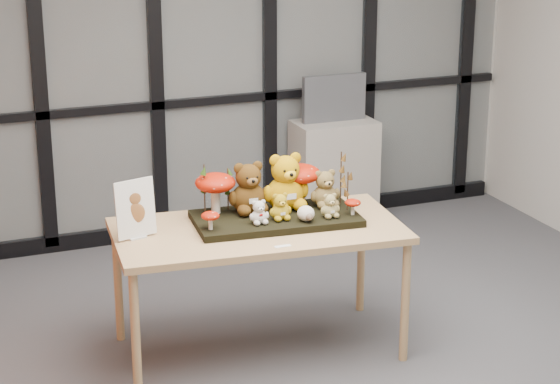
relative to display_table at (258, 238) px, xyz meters
name	(u,v)px	position (x,y,z in m)	size (l,w,h in m)	color
floor	(351,366)	(0.42, -0.40, -0.71)	(5.00, 5.00, 0.00)	#535257
room_shell	(358,80)	(0.42, -0.40, 0.97)	(5.00, 5.00, 5.00)	beige
glass_partition	(214,52)	(0.42, 2.07, 0.71)	(4.90, 0.06, 2.78)	#2D383F
display_table	(258,238)	(0.00, 0.00, 0.00)	(1.73, 0.98, 0.78)	tan
diorama_tray	(276,219)	(0.13, 0.05, 0.09)	(0.95, 0.48, 0.04)	black
bear_pooh_yellow	(285,178)	(0.23, 0.15, 0.29)	(0.28, 0.26, 0.37)	#C38C07
bear_brown_medium	(248,184)	(0.01, 0.17, 0.27)	(0.25, 0.23, 0.33)	#482D0D
bear_tan_back	(325,186)	(0.46, 0.10, 0.23)	(0.19, 0.17, 0.25)	brown
bear_small_yellow	(280,205)	(0.13, -0.02, 0.19)	(0.13, 0.12, 0.17)	#B39014
bear_white_bow	(259,211)	(-0.01, -0.04, 0.18)	(0.12, 0.11, 0.15)	silver
bear_beige_small	(330,204)	(0.41, -0.09, 0.18)	(0.12, 0.11, 0.16)	#9C8D52
plush_cream_hedgehog	(306,213)	(0.25, -0.10, 0.16)	(0.08, 0.07, 0.10)	beige
mushroom_back_left	(215,191)	(-0.18, 0.22, 0.24)	(0.24, 0.24, 0.26)	#9D1605
mushroom_back_right	(300,182)	(0.34, 0.19, 0.24)	(0.24, 0.24, 0.27)	#9D1605
mushroom_front_left	(210,220)	(-0.30, -0.04, 0.16)	(0.10, 0.10, 0.11)	#9D1605
mushroom_front_right	(353,206)	(0.55, -0.10, 0.16)	(0.09, 0.09, 0.10)	#9D1605
sprig_green_far_left	(205,190)	(-0.25, 0.21, 0.26)	(0.05, 0.05, 0.31)	#19380C
sprig_green_mid_left	(228,189)	(-0.10, 0.25, 0.23)	(0.05, 0.05, 0.26)	#19380C
sprig_dry_far_right	(341,178)	(0.57, 0.11, 0.27)	(0.05, 0.05, 0.32)	brown
sprig_dry_mid_right	(348,191)	(0.56, -0.01, 0.22)	(0.05, 0.05, 0.23)	brown
sprig_green_centre	(253,190)	(0.06, 0.24, 0.21)	(0.05, 0.05, 0.21)	#19380C
sign_holder	(136,211)	(-0.69, 0.09, 0.23)	(0.24, 0.09, 0.34)	silver
label_card	(283,246)	(0.02, -0.33, 0.07)	(0.09, 0.03, 0.00)	white
cabinet	(334,174)	(1.32, 1.84, -0.28)	(0.64, 0.37, 0.85)	#A29A90
monitor	(334,98)	(1.32, 1.86, 0.33)	(0.52, 0.05, 0.37)	#4F5257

